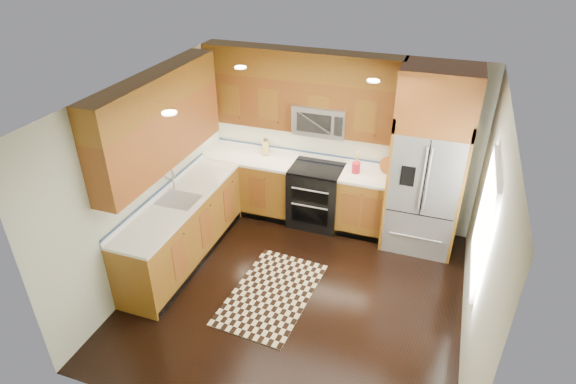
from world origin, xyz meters
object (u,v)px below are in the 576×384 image
(range, at_px, (316,195))
(refrigerator, at_px, (428,163))
(utensil_crock, at_px, (356,165))
(knife_block, at_px, (266,147))
(rug, at_px, (272,293))

(range, height_order, refrigerator, refrigerator)
(refrigerator, bearing_deg, utensil_crock, 174.98)
(range, height_order, knife_block, knife_block)
(refrigerator, bearing_deg, range, 178.60)
(knife_block, bearing_deg, utensil_crock, -6.19)
(refrigerator, height_order, rug, refrigerator)
(utensil_crock, bearing_deg, range, -175.15)
(range, distance_m, knife_block, 1.08)
(range, height_order, rug, range)
(rug, relative_size, utensil_crock, 4.71)
(knife_block, distance_m, utensil_crock, 1.47)
(range, bearing_deg, refrigerator, -1.40)
(utensil_crock, bearing_deg, refrigerator, -5.02)
(knife_block, xyz_separation_m, utensil_crock, (1.46, -0.16, 0.01))
(rug, bearing_deg, knife_block, 116.88)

